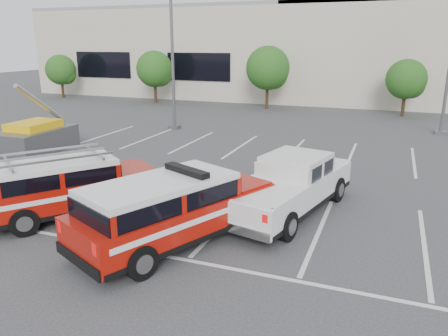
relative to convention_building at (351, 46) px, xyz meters
The scene contains 12 objects.
ground 32.21m from the convention_building, 90.33° to the right, with size 120.00×120.00×0.00m, color #333336.
stall_markings 27.77m from the convention_building, 90.38° to the right, with size 23.00×15.00×0.01m, color silver.
convention_building is the anchor object (origin of this frame).
tree_far_left 27.03m from the convention_building, 158.63° to the right, with size 2.77×2.77×3.99m.
tree_left 18.11m from the convention_building, 146.95° to the right, with size 3.07×3.07×4.42m.
tree_mid_left 11.19m from the convention_building, 117.40° to the right, with size 3.37×3.37×4.85m.
tree_mid_right 11.20m from the convention_building, 63.43° to the right, with size 2.77×2.77×3.99m.
light_pole_left 21.49m from the convention_building, 112.39° to the right, with size 0.90×0.60×10.24m.
fire_chief_suv 34.16m from the convention_building, 91.57° to the right, with size 4.14×5.90×1.96m.
white_pickup 31.01m from the convention_building, 87.46° to the right, with size 3.21×5.96×1.74m.
ladder_suv 33.86m from the convention_building, 98.15° to the right, with size 4.54×5.18×1.97m.
utility_rig 30.25m from the convention_building, 113.22° to the right, with size 3.26×3.95×3.32m.
Camera 1 is at (4.25, -11.42, 5.08)m, focal length 35.00 mm.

